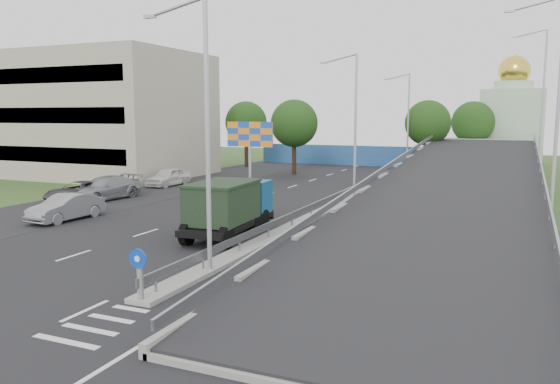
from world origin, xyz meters
The scene contains 23 objects.
ground centered at (0.00, 0.00, 0.00)m, with size 160.00×160.00×0.00m, color #2D4C1E.
road_surface centered at (-3.00, 20.00, 0.00)m, with size 26.00×90.00×0.04m, color black.
parking_strip centered at (-16.00, 20.00, 0.00)m, with size 8.00×90.00×0.05m, color black.
median centered at (0.00, 24.00, 0.10)m, with size 1.00×44.00×0.20m, color gray.
overpass_ramp centered at (7.50, 24.00, 1.75)m, with size 10.00×50.00×3.50m.
median_guardrail centered at (0.00, 24.00, 0.75)m, with size 0.09×44.00×0.71m.
sign_bollard centered at (0.00, 2.17, 1.03)m, with size 0.64×0.23×1.67m.
lamp_post_near centered at (0.11, 6.00, 5.81)m, with size 2.74×0.18×10.08m.
lamp_post_mid centered at (0.11, 26.00, 5.81)m, with size 2.74×0.18×10.08m.
lamp_post_far centered at (0.11, 46.00, 5.81)m, with size 2.74×0.18×10.08m.
beige_building centered at (-30.00, 32.00, 6.00)m, with size 24.00×14.00×12.00m, color #A5A28A.
blue_wall centered at (-4.00, 52.00, 1.20)m, with size 30.00×0.50×2.40m, color #275491.
church centered at (10.00, 60.00, 5.31)m, with size 7.00×7.00×13.80m.
billboard centered at (-9.00, 28.00, 4.19)m, with size 4.00×0.24×5.50m.
tree_left_mid centered at (-10.00, 40.00, 5.18)m, with size 4.80×4.80×7.60m.
tree_median_far centered at (2.00, 48.00, 5.18)m, with size 4.80×4.80×7.60m.
tree_left_far centered at (-18.00, 45.00, 5.18)m, with size 4.80×4.80×7.60m.
tree_ramp_far centered at (6.00, 55.00, 5.18)m, with size 4.80×4.80×7.60m.
dump_truck centered at (-2.21, 12.16, 1.57)m, with size 2.75×6.56×2.84m.
parked_car_b centered at (-12.83, 12.02, 0.77)m, with size 1.63×4.68×1.54m, color gray.
parked_car_c centered at (-17.17, 17.64, 0.71)m, with size 2.36×5.12×1.42m, color #3C3B41.
parked_car_d centered at (-16.15, 19.02, 0.83)m, with size 2.34×5.74×1.67m, color gray.
parked_car_e centered at (-16.49, 27.29, 0.79)m, with size 1.87×4.64×1.58m, color silver.
Camera 1 is at (10.80, -11.45, 6.05)m, focal length 35.00 mm.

